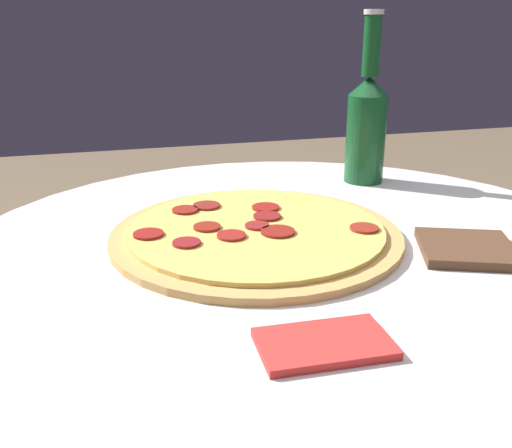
% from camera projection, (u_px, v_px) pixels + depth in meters
% --- Properties ---
extents(table, '(0.89, 0.89, 0.74)m').
position_uv_depth(table, '(297.00, 365.00, 0.78)').
color(table, silver).
rests_on(table, ground_plane).
extents(pizza, '(0.38, 0.38, 0.02)m').
position_uv_depth(pizza, '(256.00, 233.00, 0.74)').
color(pizza, tan).
rests_on(pizza, table).
extents(beer_bottle, '(0.07, 0.07, 0.28)m').
position_uv_depth(beer_bottle, '(367.00, 122.00, 0.97)').
color(beer_bottle, '#144C23').
rests_on(beer_bottle, table).
extents(pizza_paddle, '(0.22, 0.14, 0.02)m').
position_uv_depth(pizza_paddle, '(490.00, 250.00, 0.70)').
color(pizza_paddle, brown).
rests_on(pizza_paddle, table).
extents(napkin, '(0.12, 0.07, 0.01)m').
position_uv_depth(napkin, '(324.00, 344.00, 0.50)').
color(napkin, red).
rests_on(napkin, table).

